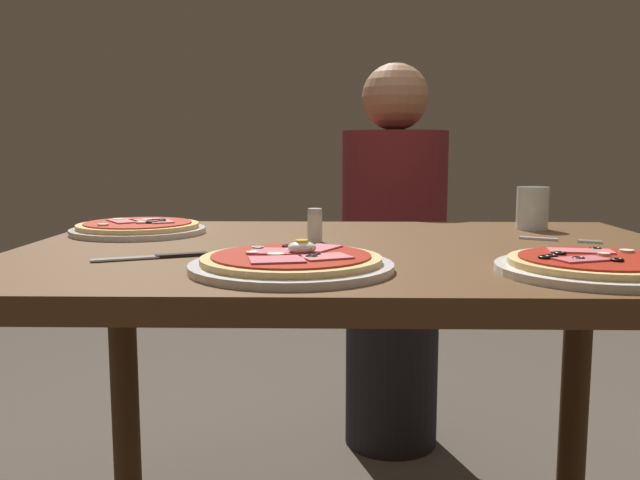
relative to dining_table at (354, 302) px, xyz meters
The scene contains 9 objects.
dining_table is the anchor object (origin of this frame).
pizza_foreground 0.30m from the dining_table, 111.75° to the right, with size 0.31×0.31×0.05m.
pizza_across_left 0.52m from the dining_table, 157.50° to the left, with size 0.29×0.29×0.03m.
pizza_across_right 0.46m from the dining_table, 37.82° to the right, with size 0.30×0.30×0.03m.
water_glass_near 0.53m from the dining_table, 34.34° to the left, with size 0.07×0.07×0.10m.
fork 0.43m from the dining_table, 12.67° to the left, with size 0.15×0.08×0.00m.
knife 0.38m from the dining_table, 156.93° to the right, with size 0.19×0.10×0.01m.
salt_shaker 0.17m from the dining_table, 139.60° to the left, with size 0.03×0.03×0.07m.
diner_person 0.81m from the dining_table, 79.65° to the left, with size 0.32×0.32×1.18m.
Camera 1 is at (-0.04, -1.28, 0.93)m, focal length 38.21 mm.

